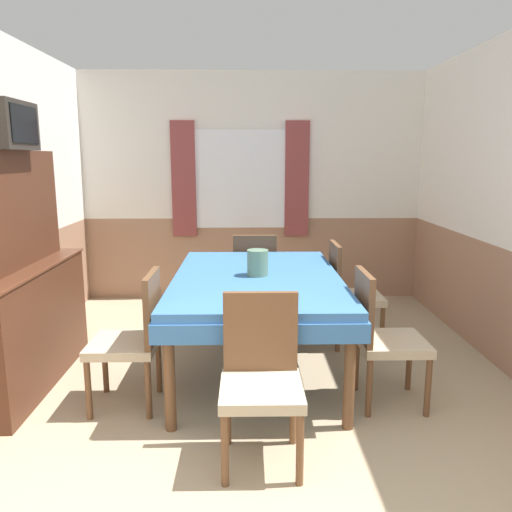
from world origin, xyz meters
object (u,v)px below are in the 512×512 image
at_px(sideboard, 17,291).
at_px(vase, 258,263).
at_px(chair_head_near, 261,374).
at_px(chair_head_window, 255,275).
at_px(dining_table, 257,288).
at_px(chair_left_near, 134,335).
at_px(chair_right_near, 382,334).
at_px(tv, 4,125).
at_px(chair_right_far, 349,291).

distance_m(sideboard, vase, 1.75).
bearing_deg(chair_head_near, vase, -90.28).
xyz_separation_m(chair_head_near, chair_head_window, (-0.00, 2.32, 0.00)).
relative_size(dining_table, chair_head_window, 2.13).
bearing_deg(chair_left_near, chair_head_window, -25.69).
bearing_deg(sideboard, dining_table, 6.92).
bearing_deg(dining_table, chair_head_window, 90.00).
height_order(chair_head_near, chair_head_window, same).
xyz_separation_m(chair_head_near, chair_left_near, (-0.82, 0.61, 0.00)).
height_order(dining_table, chair_right_near, chair_right_near).
height_order(dining_table, vase, vase).
bearing_deg(tv, chair_right_far, 17.14).
xyz_separation_m(chair_right_far, chair_right_near, (0.00, -1.11, 0.00)).
relative_size(chair_head_near, sideboard, 0.54).
distance_m(dining_table, chair_head_window, 1.17).
xyz_separation_m(chair_right_near, sideboard, (-2.55, 0.34, 0.22)).
height_order(chair_head_window, chair_left_near, same).
xyz_separation_m(chair_right_far, chair_left_near, (-1.65, -1.11, 0.00)).
bearing_deg(chair_right_near, dining_table, -123.89).
relative_size(chair_head_window, chair_left_near, 1.00).
relative_size(dining_table, chair_right_near, 2.13).
distance_m(dining_table, chair_head_near, 1.17).
bearing_deg(chair_head_near, dining_table, -90.00).
relative_size(chair_head_window, vase, 4.65).
xyz_separation_m(chair_right_near, vase, (-0.82, 0.55, 0.37)).
distance_m(dining_table, vase, 0.20).
xyz_separation_m(chair_right_far, sideboard, (-2.55, -0.76, 0.22)).
bearing_deg(sideboard, chair_head_near, -28.80).
bearing_deg(dining_table, tv, -172.45).
relative_size(chair_left_near, tv, 1.87).
relative_size(chair_head_window, sideboard, 0.54).
bearing_deg(chair_head_near, sideboard, -28.80).
height_order(chair_head_near, vase, vase).
xyz_separation_m(chair_left_near, vase, (0.83, 0.55, 0.37)).
distance_m(chair_right_far, sideboard, 2.67).
height_order(chair_right_far, vase, vase).
bearing_deg(tv, dining_table, 7.55).
bearing_deg(dining_table, vase, -5.28).
height_order(chair_head_near, sideboard, sideboard).
xyz_separation_m(chair_right_near, chair_head_window, (-0.82, 1.71, 0.00)).
height_order(chair_right_far, chair_head_window, same).
bearing_deg(chair_right_far, tv, -72.86).
bearing_deg(chair_left_near, vase, -56.32).
bearing_deg(sideboard, vase, 6.88).
bearing_deg(dining_table, chair_head_near, -90.00).
bearing_deg(chair_right_far, chair_head_window, -126.34).
bearing_deg(chair_right_far, dining_table, -56.11).
height_order(chair_right_near, chair_head_window, same).
bearing_deg(chair_head_window, chair_right_far, -36.34).
distance_m(chair_right_near, sideboard, 2.59).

